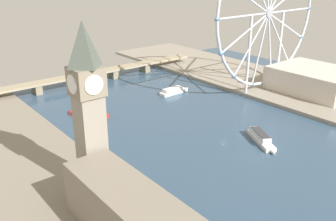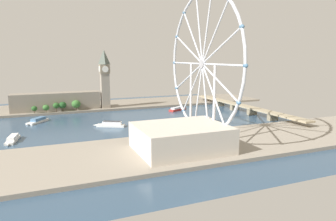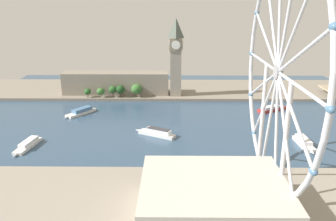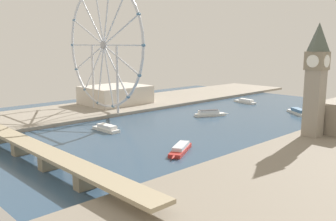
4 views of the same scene
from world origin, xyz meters
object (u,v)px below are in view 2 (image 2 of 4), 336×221
tour_boat_0 (208,120)px  tour_boat_1 (178,109)px  clock_tower (105,78)px  parliament_block (57,101)px  ferris_wheel (202,65)px  riverside_hall (181,138)px  river_bridge (243,107)px  tour_boat_4 (38,121)px  tour_boat_3 (111,124)px  tour_boat_2 (13,139)px

tour_boat_0 → tour_boat_1: 83.50m
clock_tower → parliament_block: bearing=-96.4°
ferris_wheel → tour_boat_0: ferris_wheel is taller
clock_tower → riverside_hall: size_ratio=1.20×
ferris_wheel → river_bridge: bearing=130.3°
tour_boat_1 → river_bridge: bearing=-61.0°
ferris_wheel → river_bridge: ferris_wheel is taller
river_bridge → tour_boat_4: size_ratio=7.02×
parliament_block → tour_boat_1: bearing=71.7°
river_bridge → tour_boat_4: river_bridge is taller
tour_boat_0 → tour_boat_3: size_ratio=0.95×
clock_tower → tour_boat_3: bearing=-8.1°
river_bridge → clock_tower: bearing=-118.7°
tour_boat_2 → ferris_wheel: bearing=77.6°
parliament_block → river_bridge: (99.78, 234.39, -7.22)m
clock_tower → tour_boat_0: (128.30, 93.64, -43.12)m
tour_boat_3 → tour_boat_4: tour_boat_3 is taller
clock_tower → river_bridge: size_ratio=0.36×
parliament_block → tour_boat_2: size_ratio=3.30×
riverside_hall → tour_boat_0: 123.32m
riverside_hall → tour_boat_1: size_ratio=2.04×
tour_boat_4 → tour_boat_3: bearing=89.1°
riverside_hall → clock_tower: bearing=-176.0°
tour_boat_0 → tour_boat_2: tour_boat_0 is taller
tour_boat_1 → ferris_wheel: bearing=-135.3°
tour_boat_3 → tour_boat_4: (-53.75, -73.44, -0.36)m
tour_boat_0 → tour_boat_3: tour_boat_3 is taller
ferris_wheel → tour_boat_3: 124.54m
parliament_block → clock_tower: bearing=83.6°
tour_boat_0 → tour_boat_4: (-71.81, -182.86, -0.02)m
tour_boat_2 → tour_boat_3: (-23.50, 93.26, 0.56)m
clock_tower → river_bridge: bearing=61.3°
tour_boat_0 → tour_boat_1: bearing=178.5°
tour_boat_4 → tour_boat_1: bearing=129.0°
riverside_hall → tour_boat_1: (-178.43, 77.03, -10.80)m
tour_boat_1 → tour_boat_4: size_ratio=1.03×
clock_tower → riverside_hall: clock_tower is taller
parliament_block → tour_boat_0: parliament_block is taller
tour_boat_2 → tour_boat_0: bearing=100.0°
tour_boat_2 → river_bridge: bearing=106.9°
tour_boat_1 → parliament_block: bearing=132.6°
ferris_wheel → tour_boat_2: ferris_wheel is taller
riverside_hall → river_bridge: size_ratio=0.30×
tour_boat_0 → tour_boat_4: bearing=-113.6°
river_bridge → tour_boat_0: (35.90, -75.36, -5.32)m
river_bridge → parliament_block: bearing=-113.1°
tour_boat_2 → tour_boat_3: size_ratio=1.03×
clock_tower → tour_boat_4: (56.49, -89.22, -43.15)m
tour_boat_3 → tour_boat_4: size_ratio=1.04×
parliament_block → ferris_wheel: 237.71m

